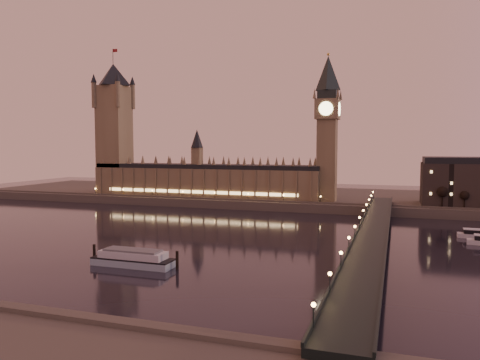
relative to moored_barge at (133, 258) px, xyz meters
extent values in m
plane|color=black|center=(-6.87, 59.09, -2.89)|extent=(700.00, 700.00, 0.00)
cube|color=#423D35|center=(23.13, 224.09, 0.11)|extent=(560.00, 130.00, 6.00)
cube|color=brown|center=(-46.87, 180.09, 14.11)|extent=(180.00, 26.00, 22.00)
cube|color=black|center=(-46.87, 180.09, 26.71)|extent=(180.00, 22.00, 3.20)
cube|color=#FFCC7F|center=(-46.87, 166.59, 8.11)|extent=(153.00, 0.25, 2.20)
cube|color=brown|center=(-126.87, 180.09, 47.11)|extent=(22.00, 22.00, 88.00)
cone|color=black|center=(-126.87, 180.09, 100.11)|extent=(31.68, 31.68, 18.00)
cylinder|color=black|center=(-126.87, 180.09, 115.11)|extent=(0.44, 0.44, 12.00)
cube|color=maroon|center=(-124.67, 180.09, 119.61)|extent=(4.00, 0.15, 2.50)
cube|color=brown|center=(47.13, 180.09, 32.11)|extent=(13.00, 13.00, 58.00)
cube|color=brown|center=(47.13, 180.09, 68.11)|extent=(16.00, 16.00, 14.00)
cylinder|color=#FFEAA5|center=(47.13, 171.91, 68.11)|extent=(9.60, 0.35, 9.60)
cylinder|color=#FFEAA5|center=(38.95, 180.09, 68.11)|extent=(0.35, 9.60, 9.60)
cube|color=black|center=(47.13, 180.09, 78.11)|extent=(13.00, 13.00, 6.00)
cone|color=black|center=(47.13, 180.09, 93.11)|extent=(17.68, 17.68, 24.00)
sphere|color=gold|center=(47.13, 180.09, 106.11)|extent=(2.00, 2.00, 2.00)
cube|color=black|center=(85.13, 59.09, 5.11)|extent=(13.00, 260.00, 2.00)
cube|color=black|center=(78.83, 59.09, 6.61)|extent=(0.60, 260.00, 1.00)
cube|color=black|center=(91.43, 59.09, 6.61)|extent=(0.60, 260.00, 1.00)
cylinder|color=black|center=(122.79, 168.09, 7.62)|extent=(0.70, 0.70, 9.02)
sphere|color=black|center=(122.79, 168.09, 12.34)|extent=(6.01, 6.01, 6.01)
cylinder|color=black|center=(135.91, 168.09, 7.62)|extent=(0.70, 0.70, 9.02)
sphere|color=black|center=(135.91, 168.09, 12.34)|extent=(6.01, 6.01, 6.01)
cube|color=#90A9B7|center=(0.00, -0.01, -1.58)|extent=(32.19, 9.10, 2.61)
cube|color=black|center=(0.00, -0.01, -0.02)|extent=(32.19, 9.10, 0.50)
cube|color=silver|center=(0.00, -0.01, 1.54)|extent=(26.16, 8.09, 2.61)
cube|color=#595B5E|center=(0.00, -0.01, 3.20)|extent=(22.13, 7.07, 0.70)
cylinder|color=black|center=(-18.10, 1.02, 0.53)|extent=(1.11, 1.11, 6.84)
cylinder|color=black|center=(18.10, 0.96, 0.53)|extent=(1.11, 1.11, 6.84)
camera|label=1|loc=(94.44, -152.67, 42.92)|focal=35.00mm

